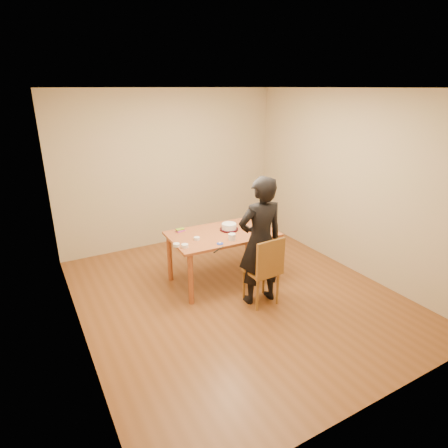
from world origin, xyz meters
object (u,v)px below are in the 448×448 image
cake (229,226)px  person (260,241)px  dining_chair (261,271)px  cake_plate (229,229)px  dining_table (222,234)px

cake → person: 0.79m
dining_chair → cake_plate: bearing=87.9°
cake_plate → cake: bearing=0.0°
dining_chair → cake: (-0.01, 0.83, 0.35)m
dining_chair → cake_plate: 0.89m
cake_plate → person: size_ratio=0.16×
cake → person: size_ratio=0.13×
person → dining_chair: bearing=94.3°
dining_chair → cake: cake is taller
dining_table → cake_plate: size_ratio=5.59×
dining_table → cake_plate: bearing=23.1°
cake → dining_chair: bearing=-89.5°
dining_table → person: bearing=-76.3°
dining_chair → cake: 0.90m
cake → person: bearing=-89.4°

